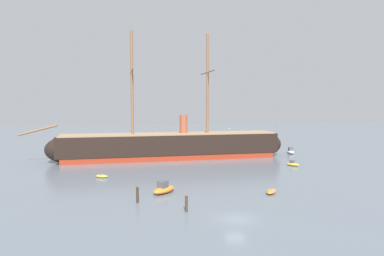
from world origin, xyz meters
TOP-DOWN VIEW (x-y plane):
  - ground_plane at (0.00, 0.00)m, footprint 400.00×400.00m
  - tall_ship at (-5.77, 48.36)m, footprint 67.04×15.66m
  - motorboat_foreground_left at (-8.53, 13.49)m, footprint 4.59×4.90m
  - dinghy_foreground_right at (8.44, 11.37)m, footprint 2.75×3.12m
  - dinghy_mid_left at (-20.14, 26.51)m, footprint 2.72×1.92m
  - motorboat_alongside_stern at (21.56, 34.97)m, footprint 3.01×3.16m
  - dinghy_far_left at (-29.62, 52.56)m, footprint 2.52×1.28m
  - motorboat_far_right at (28.63, 53.99)m, footprint 2.35×4.58m
  - dinghy_distant_centre at (4.16, 62.32)m, footprint 1.93×1.44m
  - mooring_piling_nearest at (-12.45, 8.48)m, footprint 0.39×0.39m
  - mooring_piling_left_pair at (-5.82, 3.52)m, footprint 0.38×0.38m
  - seagull_in_flight at (6.84, 35.88)m, footprint 0.60×1.12m

SIDE VIEW (x-z plane):
  - ground_plane at x=0.00m, z-range 0.00..0.00m
  - dinghy_distant_centre at x=4.16m, z-range 0.00..0.42m
  - dinghy_far_left at x=-29.62m, z-range 0.00..0.58m
  - dinghy_mid_left at x=-20.14m, z-range 0.00..0.59m
  - dinghy_foreground_right at x=8.44m, z-range 0.00..0.69m
  - motorboat_alongside_stern at x=21.56m, z-range -0.19..1.10m
  - motorboat_far_right at x=28.63m, z-range -0.27..1.57m
  - motorboat_foreground_left at x=-8.53m, z-range -0.30..1.70m
  - mooring_piling_left_pair at x=-5.82m, z-range 0.00..2.12m
  - mooring_piling_nearest at x=-12.45m, z-range 0.00..2.27m
  - tall_ship at x=-5.77m, z-range -12.68..19.61m
  - seagull_in_flight at x=6.84m, z-range 8.60..8.74m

